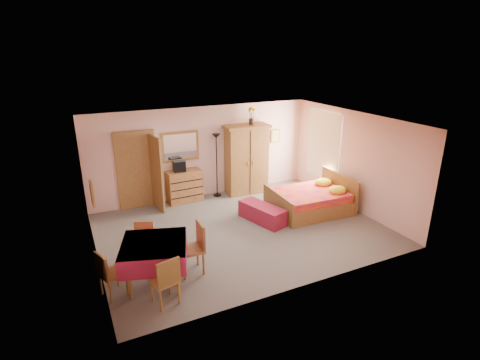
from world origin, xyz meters
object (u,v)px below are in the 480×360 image
chair_north (143,245)px  dining_table (155,263)px  chair_south (164,280)px  chair_west (113,273)px  stereo (179,166)px  floor_lamp (217,166)px  wardrobe (246,160)px  sunflower_vase (251,116)px  chest_of_drawers (184,186)px  bench (262,213)px  bed (309,195)px  chair_east (191,249)px  wall_mirror (180,146)px

chair_north → dining_table: bearing=116.4°
chair_south → chair_west: bearing=127.6°
stereo → chair_south: 4.48m
floor_lamp → dining_table: bearing=-127.1°
wardrobe → dining_table: bearing=-132.5°
stereo → dining_table: size_ratio=0.28×
floor_lamp → sunflower_vase: size_ratio=3.74×
chest_of_drawers → bench: (1.34, -2.09, -0.24)m
bed → chair_south: (-4.45, -2.09, -0.00)m
dining_table → stereo: bearing=66.1°
chest_of_drawers → chair_north: (-1.73, -2.77, -0.03)m
chair_east → sunflower_vase: bearing=-40.1°
chair_south → chair_east: size_ratio=0.91×
stereo → dining_table: bearing=-113.9°
floor_lamp → sunflower_vase: (1.05, -0.10, 1.36)m
chest_of_drawers → chair_north: 3.27m
floor_lamp → wardrobe: (0.90, -0.11, 0.10)m
sunflower_vase → chair_north: (-3.77, -2.66, -1.86)m
chair_south → chair_north: size_ratio=1.07×
chest_of_drawers → chair_east: bearing=-108.0°
stereo → floor_lamp: size_ratio=0.17×
wall_mirror → chair_south: bearing=-110.5°
chair_south → chair_north: 1.39m
stereo → floor_lamp: bearing=0.0°
stereo → bench: 2.67m
bench → chair_east: (-2.32, -1.38, 0.29)m
floor_lamp → chair_south: bearing=-122.7°
dining_table → wall_mirror: bearing=65.9°
stereo → chair_east: 3.61m
dining_table → wardrobe: bearing=43.8°
bed → dining_table: bearing=-159.1°
chair_west → chair_east: (1.45, 0.08, 0.07)m
dining_table → sunflower_vase: bearing=42.7°
dining_table → bench: bearing=25.6°
wall_mirror → chair_south: (-1.68, -4.37, -1.09)m
wall_mirror → chair_east: size_ratio=1.06×
stereo → wardrobe: bearing=-3.2°
floor_lamp → chair_east: 4.00m
wall_mirror → stereo: 0.55m
dining_table → chair_north: size_ratio=1.34×
wardrobe → floor_lamp: bearing=176.6°
dining_table → chair_west: 0.75m
wall_mirror → floor_lamp: bearing=-12.2°
chest_of_drawers → sunflower_vase: sunflower_vase is taller
wardrobe → bed: 2.21m
wardrobe → chair_east: 4.43m
dining_table → chair_south: chair_south is taller
sunflower_vase → chair_east: bearing=-131.9°
chair_east → floor_lamp: bearing=-27.7°
chest_of_drawers → dining_table: bearing=-117.6°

